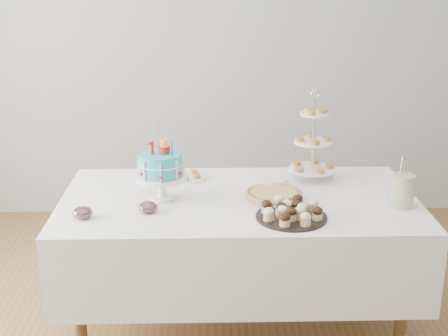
{
  "coord_description": "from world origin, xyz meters",
  "views": [
    {
      "loc": [
        -0.16,
        -2.84,
        1.99
      ],
      "look_at": [
        -0.08,
        0.3,
        0.94
      ],
      "focal_mm": 50.0,
      "sensor_mm": 36.0,
      "label": 1
    }
  ],
  "objects_px": {
    "birthday_cake": "(161,178)",
    "plate_stack": "(273,183)",
    "table": "(239,236)",
    "jam_bowl_b": "(148,207)",
    "tiered_stand": "(313,142)",
    "pastry_plate": "(187,176)",
    "jam_bowl_a": "(83,213)",
    "pie": "(274,195)",
    "utensil_pitcher": "(403,189)",
    "cupcake_tray": "(291,211)"
  },
  "relations": [
    {
      "from": "birthday_cake",
      "to": "plate_stack",
      "type": "bearing_deg",
      "value": 10.98
    },
    {
      "from": "table",
      "to": "jam_bowl_b",
      "type": "xyz_separation_m",
      "value": [
        -0.47,
        -0.19,
        0.25
      ]
    },
    {
      "from": "tiered_stand",
      "to": "jam_bowl_b",
      "type": "distance_m",
      "value": 1.06
    },
    {
      "from": "pastry_plate",
      "to": "table",
      "type": "bearing_deg",
      "value": -47.83
    },
    {
      "from": "pastry_plate",
      "to": "jam_bowl_b",
      "type": "height_order",
      "value": "jam_bowl_b"
    },
    {
      "from": "jam_bowl_a",
      "to": "tiered_stand",
      "type": "bearing_deg",
      "value": 24.62
    },
    {
      "from": "birthday_cake",
      "to": "pie",
      "type": "relative_size",
      "value": 1.43
    },
    {
      "from": "pastry_plate",
      "to": "utensil_pitcher",
      "type": "distance_m",
      "value": 1.23
    },
    {
      "from": "plate_stack",
      "to": "utensil_pitcher",
      "type": "bearing_deg",
      "value": -24.13
    },
    {
      "from": "tiered_stand",
      "to": "jam_bowl_b",
      "type": "height_order",
      "value": "tiered_stand"
    },
    {
      "from": "table",
      "to": "pastry_plate",
      "type": "bearing_deg",
      "value": 132.17
    },
    {
      "from": "jam_bowl_a",
      "to": "jam_bowl_b",
      "type": "height_order",
      "value": "jam_bowl_a"
    },
    {
      "from": "birthday_cake",
      "to": "tiered_stand",
      "type": "distance_m",
      "value": 0.92
    },
    {
      "from": "pie",
      "to": "jam_bowl_a",
      "type": "distance_m",
      "value": 1.0
    },
    {
      "from": "jam_bowl_b",
      "to": "cupcake_tray",
      "type": "bearing_deg",
      "value": -7.24
    },
    {
      "from": "cupcake_tray",
      "to": "pastry_plate",
      "type": "distance_m",
      "value": 0.81
    },
    {
      "from": "plate_stack",
      "to": "pastry_plate",
      "type": "xyz_separation_m",
      "value": [
        -0.49,
        0.18,
        -0.02
      ]
    },
    {
      "from": "table",
      "to": "jam_bowl_a",
      "type": "xyz_separation_m",
      "value": [
        -0.79,
        -0.26,
        0.26
      ]
    },
    {
      "from": "tiered_stand",
      "to": "utensil_pitcher",
      "type": "xyz_separation_m",
      "value": [
        0.4,
        -0.45,
        -0.13
      ]
    },
    {
      "from": "pie",
      "to": "plate_stack",
      "type": "distance_m",
      "value": 0.18
    },
    {
      "from": "tiered_stand",
      "to": "utensil_pitcher",
      "type": "distance_m",
      "value": 0.61
    },
    {
      "from": "jam_bowl_a",
      "to": "jam_bowl_b",
      "type": "distance_m",
      "value": 0.33
    },
    {
      "from": "cupcake_tray",
      "to": "tiered_stand",
      "type": "xyz_separation_m",
      "value": [
        0.19,
        0.59,
        0.18
      ]
    },
    {
      "from": "birthday_cake",
      "to": "utensil_pitcher",
      "type": "bearing_deg",
      "value": -9.02
    },
    {
      "from": "birthday_cake",
      "to": "pie",
      "type": "distance_m",
      "value": 0.61
    },
    {
      "from": "cupcake_tray",
      "to": "tiered_stand",
      "type": "distance_m",
      "value": 0.65
    },
    {
      "from": "pie",
      "to": "tiered_stand",
      "type": "relative_size",
      "value": 0.58
    },
    {
      "from": "jam_bowl_a",
      "to": "birthday_cake",
      "type": "bearing_deg",
      "value": 33.8
    },
    {
      "from": "birthday_cake",
      "to": "utensil_pitcher",
      "type": "height_order",
      "value": "birthday_cake"
    },
    {
      "from": "jam_bowl_a",
      "to": "pie",
      "type": "bearing_deg",
      "value": 13.09
    },
    {
      "from": "birthday_cake",
      "to": "pie",
      "type": "bearing_deg",
      "value": -5.19
    },
    {
      "from": "cupcake_tray",
      "to": "jam_bowl_b",
      "type": "bearing_deg",
      "value": 172.76
    },
    {
      "from": "cupcake_tray",
      "to": "jam_bowl_b",
      "type": "distance_m",
      "value": 0.73
    },
    {
      "from": "birthday_cake",
      "to": "jam_bowl_a",
      "type": "xyz_separation_m",
      "value": [
        -0.38,
        -0.25,
        -0.09
      ]
    },
    {
      "from": "cupcake_tray",
      "to": "birthday_cake",
      "type": "bearing_deg",
      "value": 157.26
    },
    {
      "from": "birthday_cake",
      "to": "jam_bowl_b",
      "type": "distance_m",
      "value": 0.21
    },
    {
      "from": "birthday_cake",
      "to": "utensil_pitcher",
      "type": "relative_size",
      "value": 1.65
    },
    {
      "from": "utensil_pitcher",
      "to": "plate_stack",
      "type": "bearing_deg",
      "value": 157.14
    },
    {
      "from": "table",
      "to": "pie",
      "type": "xyz_separation_m",
      "value": [
        0.19,
        -0.03,
        0.25
      ]
    },
    {
      "from": "birthday_cake",
      "to": "jam_bowl_b",
      "type": "relative_size",
      "value": 4.42
    },
    {
      "from": "cupcake_tray",
      "to": "pie",
      "type": "xyz_separation_m",
      "value": [
        -0.06,
        0.25,
        -0.01
      ]
    },
    {
      "from": "tiered_stand",
      "to": "pastry_plate",
      "type": "height_order",
      "value": "tiered_stand"
    },
    {
      "from": "birthday_cake",
      "to": "cupcake_tray",
      "type": "relative_size",
      "value": 1.22
    },
    {
      "from": "utensil_pitcher",
      "to": "pastry_plate",
      "type": "bearing_deg",
      "value": 158.91
    },
    {
      "from": "pie",
      "to": "jam_bowl_b",
      "type": "relative_size",
      "value": 3.1
    },
    {
      "from": "table",
      "to": "pie",
      "type": "relative_size",
      "value": 6.28
    },
    {
      "from": "birthday_cake",
      "to": "jam_bowl_a",
      "type": "distance_m",
      "value": 0.46
    },
    {
      "from": "jam_bowl_a",
      "to": "jam_bowl_b",
      "type": "relative_size",
      "value": 1.03
    },
    {
      "from": "pie",
      "to": "jam_bowl_a",
      "type": "xyz_separation_m",
      "value": [
        -0.98,
        -0.23,
        0.0
      ]
    },
    {
      "from": "tiered_stand",
      "to": "jam_bowl_b",
      "type": "bearing_deg",
      "value": -151.4
    }
  ]
}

